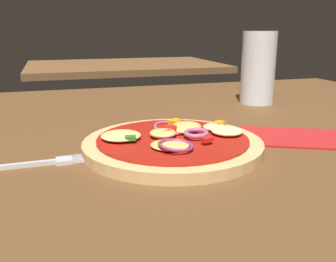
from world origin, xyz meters
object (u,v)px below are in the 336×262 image
Objects in this scene: fork at (27,165)px; beer_glass at (258,71)px; pizza at (173,143)px; napkin at (296,138)px.

fork is 1.36× the size of beer_glass.
pizza is 1.58× the size of beer_glass.
beer_glass is at bearing 43.31° from pizza.
beer_glass is at bearing 30.14° from fork.
pizza is 0.17m from fork.
beer_glass reaches higher than napkin.
pizza reaches higher than fork.
pizza is 0.36m from beer_glass.
napkin is (0.18, -0.00, -0.01)m from pizza.
beer_glass is 0.26m from napkin.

